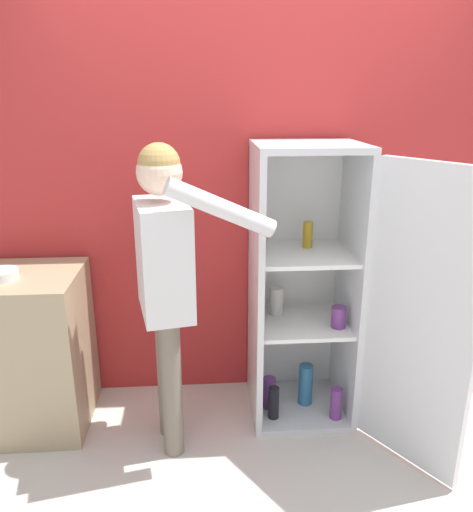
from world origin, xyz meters
TOP-DOWN VIEW (x-y plane):
  - ground_plane at (0.00, 0.00)m, footprint 12.00×12.00m
  - wall_back at (0.00, 0.98)m, footprint 7.00×0.06m
  - refrigerator at (0.37, 0.58)m, footprint 0.94×1.04m
  - person at (-0.50, 0.39)m, footprint 0.71×0.56m
  - counter at (-1.30, 0.63)m, footprint 0.60×0.59m
  - bowl at (-1.38, 0.57)m, footprint 0.18×0.18m

SIDE VIEW (x-z plane):
  - ground_plane at x=0.00m, z-range 0.00..0.00m
  - counter at x=-1.30m, z-range 0.00..0.93m
  - refrigerator at x=0.37m, z-range -0.02..1.60m
  - bowl at x=-1.38m, z-range 0.93..0.98m
  - person at x=-0.50m, z-range 0.22..1.88m
  - wall_back at x=0.00m, z-range 0.00..2.55m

